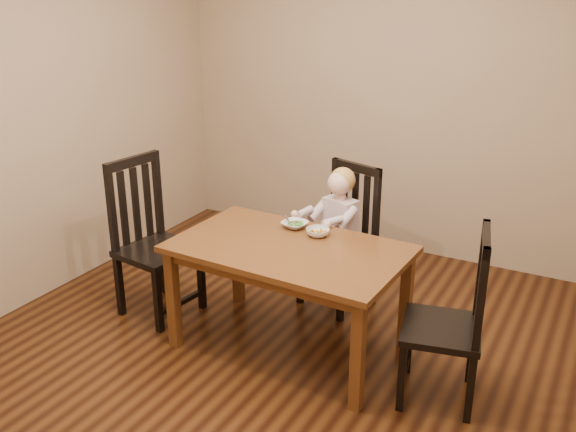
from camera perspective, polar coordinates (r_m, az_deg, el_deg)
The scene contains 9 objects.
room at distance 3.67m, azimuth -0.56°, elevation 5.78°, with size 4.01×4.01×2.71m.
dining_table at distance 4.00m, azimuth 0.09°, elevation -3.79°, with size 1.47×0.91×0.72m.
chair_child at distance 4.66m, azimuth 4.86°, elevation -2.04°, with size 0.55×0.53×1.04m.
chair_left at distance 4.61m, azimuth -11.99°, elevation -2.15°, with size 0.53×0.55×1.12m.
chair_right at distance 3.71m, azimuth 14.36°, elevation -9.04°, with size 0.51×0.53×1.04m.
toddler at distance 4.57m, azimuth 4.49°, elevation -0.64°, with size 0.31×0.39×0.54m, color beige, non-canonical shape.
bowl_peas at distance 4.25m, azimuth 0.60°, elevation -0.77°, with size 0.17×0.17×0.04m, color silver.
bowl_veg at distance 4.12m, azimuth 2.67°, elevation -1.46°, with size 0.15×0.15×0.05m, color silver.
fork at distance 4.24m, azimuth 0.00°, elevation -0.45°, with size 0.10×0.09×0.05m.
Camera 1 is at (1.72, -3.10, 2.31)m, focal length 40.00 mm.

